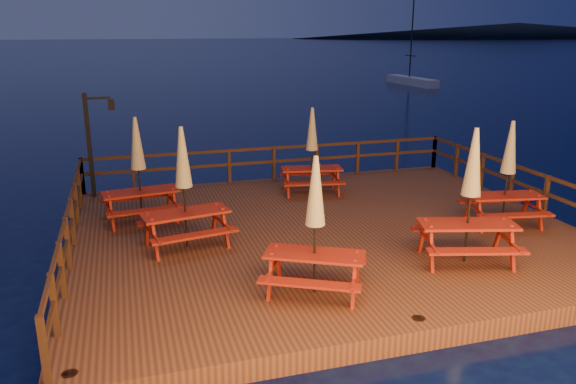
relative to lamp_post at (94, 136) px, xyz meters
name	(u,v)px	position (x,y,z in m)	size (l,w,h in m)	color
ground	(325,244)	(5.39, -4.55, -2.20)	(500.00, 500.00, 0.00)	#050833
deck	(325,236)	(5.39, -4.55, -2.00)	(12.00, 10.00, 0.40)	#4C2718
deck_piles	(325,255)	(5.39, -4.55, -2.50)	(11.44, 9.44, 1.40)	#321C0F
railing	(303,181)	(5.39, -2.77, -1.03)	(11.80, 9.75, 1.10)	#321C0F
lamp_post	(94,136)	(0.00, 0.00, 0.00)	(0.85, 0.18, 3.00)	black
headland_right	(518,30)	(190.39, 225.45, 1.30)	(230.40, 86.40, 7.00)	black
sailboat	(412,81)	(26.74, 30.42, -1.85)	(1.68, 7.10, 10.45)	silver
picnic_table_0	(312,149)	(6.07, -1.48, -0.47)	(2.01, 1.76, 2.55)	#9A120E
picnic_table_1	(315,224)	(4.00, -7.72, -0.43)	(2.32, 2.19, 2.62)	#9A120E
picnic_table_2	(471,194)	(7.53, -7.25, -0.31)	(2.36, 2.11, 2.86)	#9A120E
picnic_table_3	(508,172)	(9.74, -5.54, -0.43)	(2.08, 1.81, 2.63)	#9A120E
picnic_table_4	(139,168)	(1.10, -2.67, -0.40)	(2.07, 1.79, 2.68)	#9A120E
picnic_table_5	(184,186)	(1.99, -4.74, -0.37)	(2.17, 1.90, 2.74)	#9A120E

